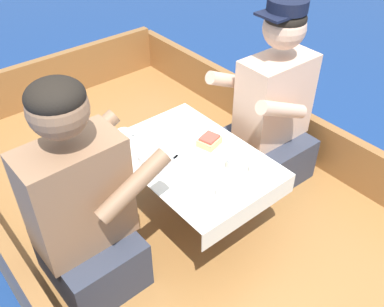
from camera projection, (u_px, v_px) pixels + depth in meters
The scene contains 20 objects.
ground_plane at pixel (198, 253), 2.42m from camera, with size 60.00×60.00×0.00m, color navy.
boat_deck at pixel (199, 238), 2.34m from camera, with size 1.82×3.39×0.26m, color #9E6B38.
gunwale_port at pixel (34, 300), 1.73m from camera, with size 0.06×3.39×0.29m, color #936033.
gunwale_starboard at pixel (308, 137), 2.61m from camera, with size 0.06×3.39×0.29m, color #936033.
bow_coaming at pixel (53, 78), 3.17m from camera, with size 1.70×0.06×0.33m, color #936033.
cockpit_table at pixel (192, 164), 2.07m from camera, with size 0.56×0.80×0.41m.
person_port at pixel (82, 210), 1.75m from camera, with size 0.53×0.45×1.02m.
person_starboard at pixel (272, 111), 2.33m from camera, with size 0.53×0.45×1.03m.
plate_sandwich at pixel (209, 145), 2.11m from camera, with size 0.21×0.21×0.01m.
plate_bread at pixel (190, 179), 1.91m from camera, with size 0.19×0.19×0.01m.
sandwich at pixel (209, 141), 2.09m from camera, with size 0.12×0.11×0.05m.
bowl_port_near at pixel (229, 191), 1.82m from camera, with size 0.11×0.11×0.04m.
bowl_starboard_near at pixel (150, 156), 2.01m from camera, with size 0.12×0.12×0.04m.
bowl_center_far at pixel (181, 123), 2.23m from camera, with size 0.14×0.14×0.04m.
coffee_cup_port at pixel (258, 168), 1.93m from camera, with size 0.11×0.08×0.06m.
coffee_cup_starboard at pixel (124, 136), 2.13m from camera, with size 0.10×0.07×0.06m.
tin_can at pixel (233, 163), 1.97m from camera, with size 0.07×0.07×0.05m.
utensil_fork_port at pixel (170, 163), 2.01m from camera, with size 0.17×0.07×0.00m.
utensil_knife_starboard at pixel (163, 140), 2.15m from camera, with size 0.14×0.11×0.00m.
utensil_spoon_center at pixel (178, 153), 2.07m from camera, with size 0.16×0.09×0.01m.
Camera 1 is at (-1.02, -1.17, 1.95)m, focal length 40.00 mm.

